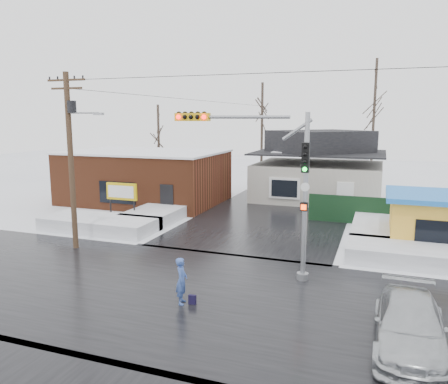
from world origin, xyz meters
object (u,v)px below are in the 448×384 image
(utility_pole, at_px, (71,151))
(pedestrian, at_px, (182,281))
(traffic_signal, at_px, (268,172))
(kiosk, at_px, (431,220))
(car, at_px, (410,326))
(marquee_sign, at_px, (122,193))

(utility_pole, height_order, pedestrian, utility_pole)
(traffic_signal, bearing_deg, pedestrian, -119.73)
(traffic_signal, xyz_separation_m, pedestrian, (-2.21, -3.87, -3.67))
(utility_pole, height_order, kiosk, utility_pole)
(car, bearing_deg, utility_pole, 163.07)
(utility_pole, relative_size, kiosk, 1.96)
(traffic_signal, relative_size, utility_pole, 0.78)
(utility_pole, bearing_deg, marquee_sign, 100.13)
(kiosk, bearing_deg, car, -97.85)
(traffic_signal, xyz_separation_m, utility_pole, (-10.36, 0.53, 0.57))
(traffic_signal, relative_size, car, 1.43)
(kiosk, bearing_deg, utility_pole, -159.56)
(marquee_sign, xyz_separation_m, kiosk, (18.50, 0.50, -0.46))
(marquee_sign, height_order, kiosk, kiosk)
(traffic_signal, bearing_deg, kiosk, 44.84)
(traffic_signal, relative_size, pedestrian, 4.02)
(car, bearing_deg, kiosk, 82.69)
(traffic_signal, distance_m, pedestrian, 5.77)
(traffic_signal, xyz_separation_m, kiosk, (7.07, 7.03, -3.08))
(utility_pole, height_order, car, utility_pole)
(kiosk, distance_m, car, 11.61)
(utility_pole, distance_m, pedestrian, 10.19)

